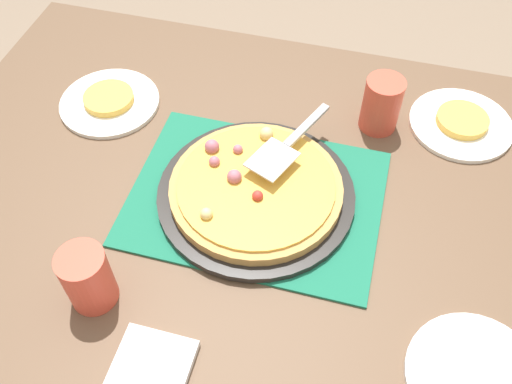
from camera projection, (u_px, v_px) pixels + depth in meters
The scene contains 14 objects.
ground_plane at pixel (256, 351), 1.68m from camera, with size 8.00×8.00×0.00m, color #84705B.
dining_table at pixel (256, 230), 1.17m from camera, with size 1.40×1.00×0.75m.
placemat at pixel (256, 197), 1.09m from camera, with size 0.48×0.36×0.01m, color #196B4C.
pizza_pan at pixel (256, 194), 1.08m from camera, with size 0.38×0.38×0.01m, color black.
pizza at pixel (255, 187), 1.06m from camera, with size 0.33×0.33×0.05m.
plate_near_left at pixel (110, 103), 1.25m from camera, with size 0.22×0.22×0.01m, color white.
plate_far_right at pixel (461, 124), 1.21m from camera, with size 0.22×0.22×0.01m, color white.
plate_side at pixel (476, 379), 0.86m from camera, with size 0.22×0.22×0.01m, color white.
served_slice_left at pixel (109, 98), 1.24m from camera, with size 0.11×0.11×0.02m, color #EAB747.
served_slice_right at pixel (462, 120), 1.20m from camera, with size 0.11×0.11×0.02m, color #EAB747.
cup_near at pixel (382, 104), 1.17m from camera, with size 0.08×0.08×0.12m, color #E04C38.
cup_corner at pixel (88, 278), 0.91m from camera, with size 0.08×0.08×0.12m, color #E04C38.
pizza_server at pixel (287, 145), 1.08m from camera, with size 0.13×0.23×0.01m.
napkin_stack at pixel (151, 369), 0.87m from camera, with size 0.12×0.12×0.02m, color white.
Camera 1 is at (0.17, -0.64, 1.61)m, focal length 39.37 mm.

